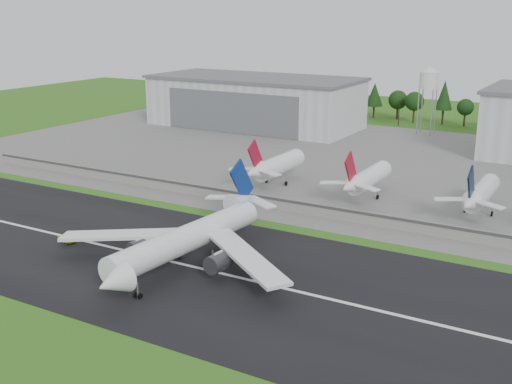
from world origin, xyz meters
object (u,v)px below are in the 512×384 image
Objects in this scene: parked_jet_red_b at (365,179)px; parked_jet_navy at (479,195)px; parked_jet_red_a at (274,166)px; main_airliner at (186,245)px; ground_vehicle at (67,239)px.

parked_jet_red_b is 1.00× the size of parked_jet_navy.
parked_jet_red_a is 1.00× the size of parked_jet_red_b.
parked_jet_navy is (31.65, -0.01, -0.04)m from parked_jet_red_b.
main_airliner reaches higher than parked_jet_navy.
parked_jet_navy is at bearing -0.01° from parked_jet_red_b.
parked_jet_red_a is 1.00× the size of parked_jet_navy.
main_airliner is 81.37m from parked_jet_navy.
parked_jet_red_b is at bearing -20.28° from ground_vehicle.
parked_jet_red_a is 61.40m from parked_jet_navy.
main_airliner is at bearing -124.62° from parked_jet_navy.
main_airliner is 1.89× the size of parked_jet_red_b.
main_airliner is 68.72m from parked_jet_red_a.
parked_jet_red_a is (-15.18, 67.01, 1.35)m from main_airliner.
parked_jet_red_b is at bearing -97.66° from main_airliner.
ground_vehicle is 105.36m from parked_jet_navy.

